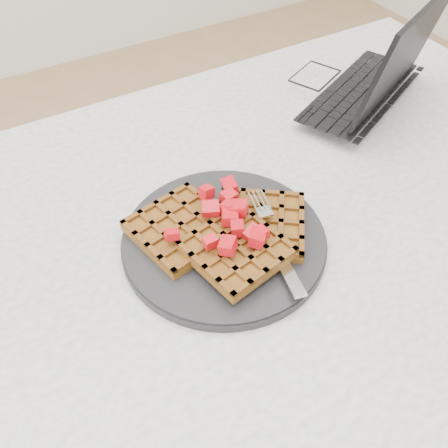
% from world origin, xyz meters
% --- Properties ---
extents(ground, '(4.00, 4.00, 0.00)m').
position_xyz_m(ground, '(0.00, 0.00, 0.00)').
color(ground, tan).
rests_on(ground, ground).
extents(table, '(1.20, 0.80, 0.75)m').
position_xyz_m(table, '(0.00, 0.00, 0.64)').
color(table, silver).
rests_on(table, ground).
extents(plate, '(0.27, 0.27, 0.02)m').
position_xyz_m(plate, '(-0.08, -0.01, 0.76)').
color(plate, black).
rests_on(plate, table).
extents(waffles, '(0.24, 0.21, 0.03)m').
position_xyz_m(waffles, '(-0.08, -0.01, 0.78)').
color(waffles, brown).
rests_on(waffles, plate).
extents(strawberry_pile, '(0.15, 0.15, 0.02)m').
position_xyz_m(strawberry_pile, '(-0.08, -0.01, 0.80)').
color(strawberry_pile, '#AA000C').
rests_on(strawberry_pile, waffles).
extents(fork, '(0.07, 0.18, 0.02)m').
position_xyz_m(fork, '(-0.03, -0.05, 0.77)').
color(fork, silver).
rests_on(fork, plate).
extents(laptop, '(0.35, 0.31, 0.20)m').
position_xyz_m(laptop, '(0.30, 0.18, 0.78)').
color(laptop, black).
rests_on(laptop, table).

